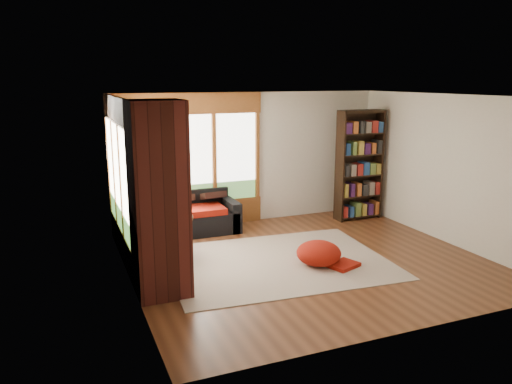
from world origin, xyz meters
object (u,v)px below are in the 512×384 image
object	(u,v)px
sectional_sofa	(163,227)
dog_tan	(167,198)
pouf	(319,252)
dog_brindle	(174,208)
brick_chimney	(159,200)
area_rug	(278,262)
bookshelf	(359,165)

from	to	relation	value
sectional_sofa	dog_tan	bearing A→B (deg)	42.70
pouf	dog_brindle	world-z (taller)	dog_brindle
brick_chimney	dog_tan	size ratio (longest dim) A/B	2.49
area_rug	pouf	xyz separation A→B (m)	(0.55, -0.33, 0.20)
brick_chimney	pouf	distance (m)	2.72
brick_chimney	sectional_sofa	bearing A→B (deg)	77.71
brick_chimney	bookshelf	bearing A→B (deg)	25.46
sectional_sofa	bookshelf	world-z (taller)	bookshelf
brick_chimney	dog_brindle	size ratio (longest dim) A/B	2.85
bookshelf	dog_tan	world-z (taller)	bookshelf
dog_tan	dog_brindle	distance (m)	0.64
dog_tan	sectional_sofa	bearing A→B (deg)	-154.81
sectional_sofa	area_rug	distance (m)	2.20
pouf	bookshelf	bearing A→B (deg)	44.82
pouf	brick_chimney	bearing A→B (deg)	-177.29
brick_chimney	sectional_sofa	size ratio (longest dim) A/B	1.18
sectional_sofa	dog_tan	distance (m)	0.52
brick_chimney	bookshelf	size ratio (longest dim) A/B	1.16
sectional_sofa	bookshelf	distance (m)	4.18
brick_chimney	area_rug	distance (m)	2.37
area_rug	bookshelf	xyz separation A→B (m)	(2.61, 1.72, 1.12)
sectional_sofa	pouf	bearing A→B (deg)	-44.39
area_rug	dog_brindle	size ratio (longest dim) A/B	3.77
area_rug	bookshelf	world-z (taller)	bookshelf
brick_chimney	area_rug	bearing A→B (deg)	13.02
brick_chimney	dog_tan	world-z (taller)	brick_chimney
dog_brindle	bookshelf	bearing A→B (deg)	-91.33
brick_chimney	dog_brindle	bearing A→B (deg)	70.84
area_rug	pouf	bearing A→B (deg)	-30.69
pouf	dog_tan	size ratio (longest dim) A/B	0.67
area_rug	dog_brindle	xyz separation A→B (m)	(-1.40, 1.07, 0.76)
dog_tan	dog_brindle	size ratio (longest dim) A/B	1.14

